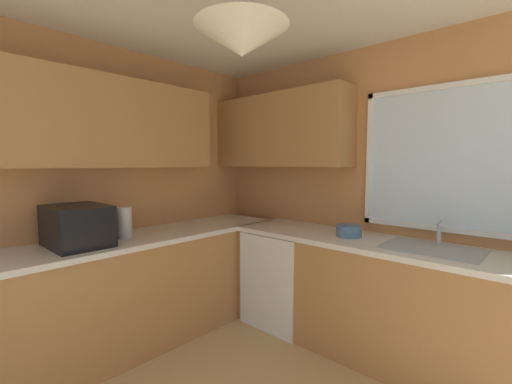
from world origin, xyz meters
TOP-DOWN VIEW (x-y plane):
  - room_shell at (-0.74, 0.50)m, footprint 3.53×3.41m
  - counter_run_left at (-1.40, 0.00)m, footprint 0.65×3.02m
  - counter_run_back at (0.21, 1.33)m, footprint 2.62×0.65m
  - dishwasher at (-0.74, 1.30)m, footprint 0.60×0.60m
  - microwave at (-1.40, -0.27)m, footprint 0.48×0.36m
  - kettle at (-1.38, 0.07)m, footprint 0.12×0.12m
  - sink_assembly at (0.49, 1.34)m, footprint 0.61×0.40m
  - bowl at (-0.12, 1.33)m, footprint 0.20×0.20m

SIDE VIEW (x-z plane):
  - dishwasher at x=-0.74m, z-range 0.00..0.85m
  - counter_run_left at x=-1.40m, z-range 0.00..0.90m
  - counter_run_back at x=0.21m, z-range 0.00..0.90m
  - sink_assembly at x=0.49m, z-range 0.81..1.00m
  - bowl at x=-0.12m, z-range 0.90..0.99m
  - kettle at x=-1.38m, z-range 0.90..1.14m
  - microwave at x=-1.40m, z-range 0.90..1.19m
  - room_shell at x=-0.74m, z-range 0.51..3.03m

